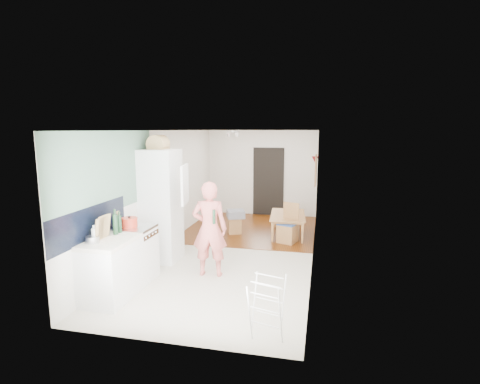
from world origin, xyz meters
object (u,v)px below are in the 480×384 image
at_px(dining_table, 289,227).
at_px(stool, 235,226).
at_px(dining_chair, 288,223).
at_px(person, 209,220).
at_px(drying_rack, 267,308).

xyz_separation_m(dining_table, stool, (-1.31, -0.14, -0.02)).
distance_m(dining_chair, stool, 1.43).
distance_m(dining_table, stool, 1.31).
bearing_deg(stool, person, -86.04).
distance_m(person, stool, 2.77).
height_order(dining_chair, stool, dining_chair).
xyz_separation_m(dining_chair, drying_rack, (0.11, -3.93, -0.07)).
distance_m(dining_table, dining_chair, 0.65).
relative_size(person, dining_table, 1.59).
height_order(stool, drying_rack, drying_rack).
bearing_deg(drying_rack, dining_chair, 107.45).
height_order(dining_table, dining_chair, dining_chair).
distance_m(stool, drying_rack, 4.64).
bearing_deg(stool, drying_rack, -71.86).
distance_m(person, dining_table, 3.10).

